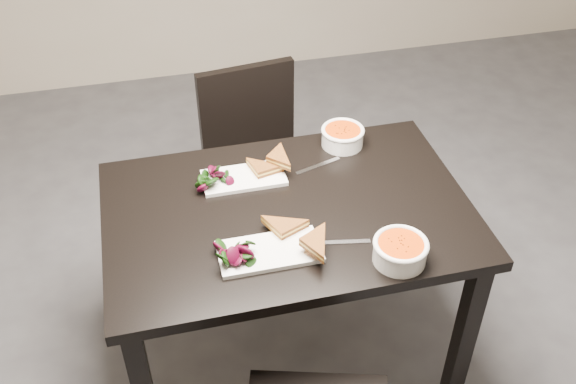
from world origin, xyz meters
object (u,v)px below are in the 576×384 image
at_px(plate_far, 244,178).
at_px(soup_bowl_far, 343,136).
at_px(plate_near, 269,252).
at_px(chair_far, 256,154).
at_px(soup_bowl_near, 400,250).
at_px(table, 288,231).

xyz_separation_m(plate_far, soup_bowl_far, (0.39, 0.12, 0.03)).
bearing_deg(plate_near, chair_far, 81.51).
xyz_separation_m(plate_near, soup_bowl_far, (0.39, 0.50, 0.03)).
height_order(plate_near, soup_bowl_near, soup_bowl_near).
bearing_deg(plate_far, table, -59.16).
bearing_deg(plate_far, chair_far, 74.51).
height_order(table, plate_near, plate_near).
relative_size(plate_near, plate_far, 1.09).
bearing_deg(chair_far, soup_bowl_far, -63.62).
bearing_deg(plate_near, soup_bowl_far, 52.32).
xyz_separation_m(plate_near, soup_bowl_near, (0.37, -0.12, 0.03)).
relative_size(table, plate_near, 3.86).
bearing_deg(table, plate_near, -118.64).
relative_size(soup_bowl_near, plate_far, 0.58).
bearing_deg(plate_near, soup_bowl_near, -17.70).
height_order(chair_far, plate_near, chair_far).
bearing_deg(soup_bowl_far, table, -132.38).
xyz_separation_m(soup_bowl_near, plate_far, (-0.38, 0.50, -0.03)).
height_order(soup_bowl_near, soup_bowl_far, soup_bowl_near).
distance_m(table, plate_far, 0.24).
bearing_deg(table, chair_far, 87.78).
height_order(chair_far, soup_bowl_near, chair_far).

